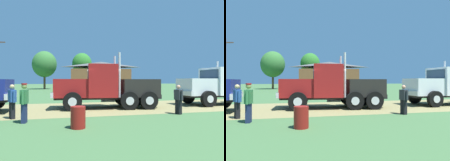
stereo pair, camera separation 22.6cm
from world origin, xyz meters
The scene contains 11 objects.
ground_plane centered at (0.00, 0.00, 0.00)m, with size 200.00×200.00×0.00m, color #406739.
dirt_track centered at (0.00, 0.00, 0.00)m, with size 120.00×6.35×0.01m, color olive.
truck_foreground_white centered at (0.45, -0.13, 1.34)m, with size 7.09×3.10×3.56m.
truck_near_right centered at (8.76, -0.26, 1.29)m, with size 7.69×2.72×3.39m.
visitor_standing_near centered at (3.69, -3.43, 0.84)m, with size 0.31×0.62×1.56m.
visitor_walking_mid centered at (-3.92, -3.91, 0.91)m, with size 0.29×0.59×1.69m.
visitor_by_barrel centered at (-4.66, -2.81, 0.88)m, with size 0.46×0.59×1.62m.
steel_barrel centered at (-1.74, -5.35, 0.41)m, with size 0.56×0.56×0.82m, color maroon.
shed_building centered at (4.40, 24.87, 2.66)m, with size 12.33×8.81×5.53m.
tree_mid centered at (-6.84, 31.11, 5.34)m, with size 5.10×5.10×8.16m.
tree_right centered at (1.29, 32.83, 5.74)m, with size 4.53×4.53×8.26m.
Camera 2 is at (-1.93, -12.81, 1.79)m, focal length 31.11 mm.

